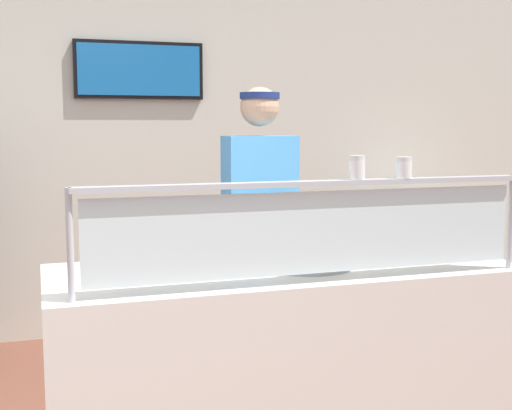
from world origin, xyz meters
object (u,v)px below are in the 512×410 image
at_px(pepper_flake_shaker, 404,169).
at_px(pizza_box_stack, 416,207).
at_px(pizza_tray, 305,262).
at_px(pizza_server, 297,259).
at_px(parmesan_shaker, 357,169).
at_px(worker_figure, 261,227).

bearing_deg(pepper_flake_shaker, pizza_box_stack, 57.36).
height_order(pizza_tray, pepper_flake_shaker, pepper_flake_shaker).
bearing_deg(pizza_server, parmesan_shaker, -50.44).
relative_size(pizza_tray, pizza_box_stack, 0.91).
height_order(parmesan_shaker, worker_figure, worker_figure).
distance_m(pizza_server, worker_figure, 0.80).
relative_size(parmesan_shaker, pizza_box_stack, 0.20).
bearing_deg(pizza_box_stack, pizza_tray, -131.86).
relative_size(pizza_tray, pepper_flake_shaker, 4.95).
height_order(parmesan_shaker, pizza_box_stack, parmesan_shaker).
bearing_deg(pizza_tray, worker_figure, 86.00).
xyz_separation_m(pizza_server, parmesan_shaker, (0.13, -0.29, 0.40)).
distance_m(pepper_flake_shaker, worker_figure, 1.17).
height_order(pizza_server, pizza_box_stack, pizza_box_stack).
bearing_deg(pizza_box_stack, worker_figure, -145.68).
bearing_deg(pizza_tray, pizza_box_stack, 48.14).
relative_size(pizza_tray, parmesan_shaker, 4.52).
relative_size(parmesan_shaker, pepper_flake_shaker, 1.09).
distance_m(pizza_server, parmesan_shaker, 0.51).
height_order(pizza_server, parmesan_shaker, parmesan_shaker).
distance_m(pizza_tray, worker_figure, 0.78).
relative_size(parmesan_shaker, worker_figure, 0.05).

